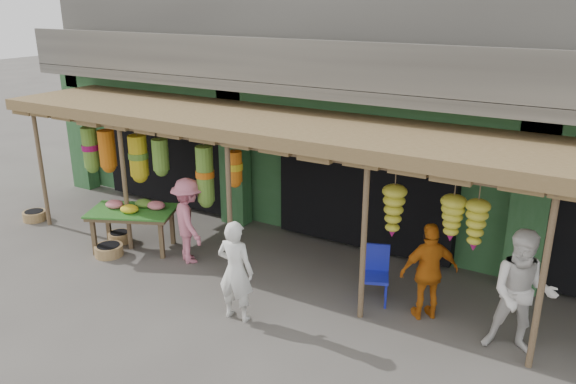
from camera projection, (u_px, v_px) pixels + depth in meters
The scene contains 12 objects.
ground at pixel (311, 295), 9.53m from camera, with size 80.00×80.00×0.00m, color #514C47.
building at pixel (417, 65), 12.38m from camera, with size 16.40×6.80×7.00m.
awning at pixel (325, 136), 9.43m from camera, with size 14.00×2.70×2.79m.
flower_table at pixel (133, 212), 11.03m from camera, with size 1.89×1.55×0.98m.
blue_chair at pixel (375, 270), 9.23m from camera, with size 0.58×0.59×0.95m.
basket_left at pixel (35, 216), 12.69m from camera, with size 0.50×0.50×0.21m, color olive.
basket_mid at pixel (109, 250), 10.96m from camera, with size 0.55×0.55×0.21m, color #997444.
basket_right at pixel (120, 237), 11.56m from camera, with size 0.46×0.46×0.21m, color olive.
person_front at pixel (235, 271), 8.59m from camera, with size 0.60×0.39×1.64m, color white.
person_right at pixel (522, 293), 7.73m from camera, with size 0.90×0.70×1.85m, color white.
person_vendor at pixel (429, 272), 8.63m from camera, with size 0.93×0.39×1.58m, color #CA6713.
person_shopper at pixel (189, 221), 10.51m from camera, with size 1.06×0.61×1.65m, color pink.
Camera 1 is at (3.95, -7.45, 4.78)m, focal length 35.00 mm.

